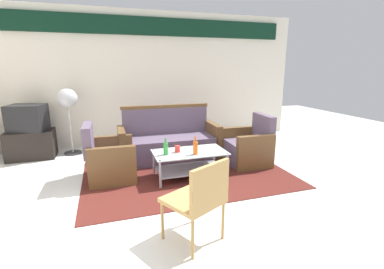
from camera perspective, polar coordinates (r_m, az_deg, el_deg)
The scene contains 14 objects.
ground_plane at distance 3.61m, azimuth 2.53°, elevation -13.46°, with size 14.00×14.00×0.00m, color white.
wall_back at distance 6.16m, azimuth -7.46°, elevation 12.12°, with size 6.52×0.19×2.80m.
rug at distance 4.47m, azimuth -1.30°, elevation -7.83°, with size 3.15×2.30×0.01m, color #511E19.
couch at distance 5.03m, azimuth -4.84°, elevation -1.60°, with size 1.81×0.77×0.96m.
armchair_left at distance 4.31m, azimuth -16.80°, elevation -5.25°, with size 0.72×0.78×0.85m.
armchair_right at distance 4.87m, azimuth 11.65°, elevation -2.72°, with size 0.72×0.78×0.85m.
coffee_table at distance 4.20m, azimuth -0.50°, elevation -5.40°, with size 1.10×0.60×0.40m.
bottle_green at distance 4.00m, azimuth -5.50°, elevation -2.91°, with size 0.07×0.07×0.25m.
bottle_orange at distance 3.99m, azimuth 0.72°, elevation -2.76°, with size 0.07×0.07×0.27m.
cup at distance 4.12m, azimuth -3.06°, elevation -3.03°, with size 0.08×0.08×0.10m, color red.
tv_stand at distance 5.88m, azimuth -30.52°, elevation -1.81°, with size 0.80×0.50×0.52m, color black.
television at distance 5.78m, azimuth -31.12°, elevation 2.98°, with size 0.69×0.58×0.48m.
pedestal_fan at distance 5.68m, azimuth -24.51°, elevation 6.15°, with size 0.36×0.36×1.27m.
wicker_chair at distance 2.61m, azimuth 1.60°, elevation -12.70°, with size 0.65×0.65×0.84m.
Camera 1 is at (-1.13, -3.00, 1.67)m, focal length 25.56 mm.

